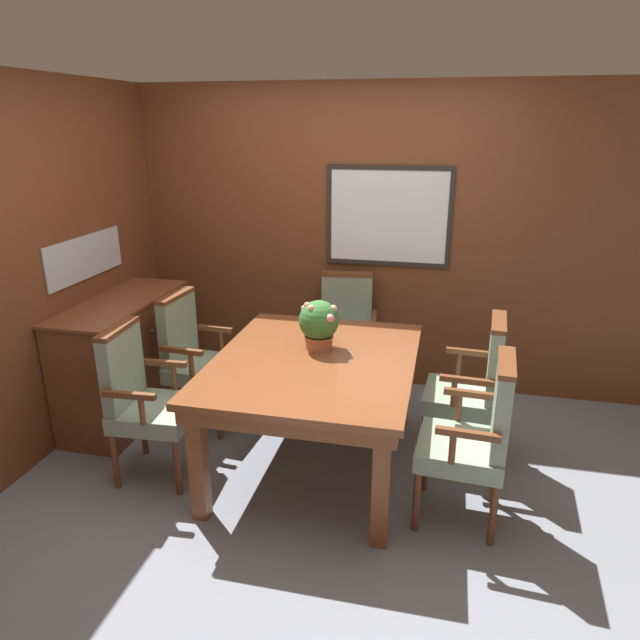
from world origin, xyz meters
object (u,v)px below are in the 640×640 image
(sideboard_cabinet, at_px, (126,358))
(chair_right_near, at_px, (476,434))
(chair_left_near, at_px, (143,396))
(chair_left_far, at_px, (194,354))
(dining_table, at_px, (315,372))
(chair_head_far, at_px, (345,329))
(chair_right_far, at_px, (473,384))
(potted_plant, at_px, (319,323))

(sideboard_cabinet, bearing_deg, chair_right_near, -15.54)
(chair_left_near, relative_size, sideboard_cabinet, 0.79)
(chair_left_near, bearing_deg, chair_right_near, -93.86)
(chair_right_near, distance_m, chair_left_far, 2.10)
(chair_left_near, bearing_deg, dining_table, -76.18)
(chair_right_near, distance_m, chair_left_near, 2.00)
(chair_head_far, bearing_deg, chair_right_near, -61.61)
(sideboard_cabinet, bearing_deg, dining_table, -13.56)
(chair_right_near, distance_m, chair_right_far, 0.64)
(chair_right_far, xyz_separation_m, chair_left_far, (-1.98, 0.06, 0.00))
(dining_table, relative_size, sideboard_cabinet, 1.22)
(potted_plant, bearing_deg, chair_left_far, 168.12)
(dining_table, distance_m, chair_right_near, 1.04)
(chair_head_far, distance_m, sideboard_cabinet, 1.72)
(chair_right_near, distance_m, sideboard_cabinet, 2.63)
(potted_plant, bearing_deg, chair_head_far, 90.09)
(dining_table, distance_m, chair_head_far, 1.14)
(dining_table, distance_m, sideboard_cabinet, 1.61)
(dining_table, distance_m, chair_left_near, 1.08)
(dining_table, xyz_separation_m, chair_left_far, (-1.00, 0.37, -0.12))
(chair_left_far, relative_size, chair_head_far, 1.00)
(dining_table, bearing_deg, chair_left_far, 159.45)
(chair_right_far, height_order, chair_head_far, same)
(dining_table, relative_size, chair_left_far, 1.54)
(chair_left_near, height_order, sideboard_cabinet, chair_left_near)
(chair_left_far, distance_m, sideboard_cabinet, 0.57)
(chair_right_far, height_order, chair_left_near, same)
(chair_left_far, bearing_deg, chair_head_far, -47.96)
(potted_plant, bearing_deg, dining_table, -86.25)
(dining_table, xyz_separation_m, potted_plant, (-0.01, 0.17, 0.27))
(chair_head_far, bearing_deg, chair_left_far, -147.92)
(chair_head_far, bearing_deg, chair_left_near, -130.42)
(chair_left_far, bearing_deg, dining_table, -106.29)
(dining_table, bearing_deg, chair_right_far, 17.68)
(dining_table, relative_size, potted_plant, 4.75)
(chair_left_near, xyz_separation_m, chair_head_far, (1.01, 1.45, 0.00))
(dining_table, xyz_separation_m, chair_head_far, (-0.01, 1.14, -0.12))
(chair_right_far, xyz_separation_m, sideboard_cabinet, (-2.54, 0.06, -0.09))
(chair_right_near, distance_m, potted_plant, 1.18)
(chair_left_near, distance_m, sideboard_cabinet, 0.88)
(chair_left_far, xyz_separation_m, chair_head_far, (0.98, 0.76, 0.00))
(chair_head_far, distance_m, potted_plant, 1.05)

